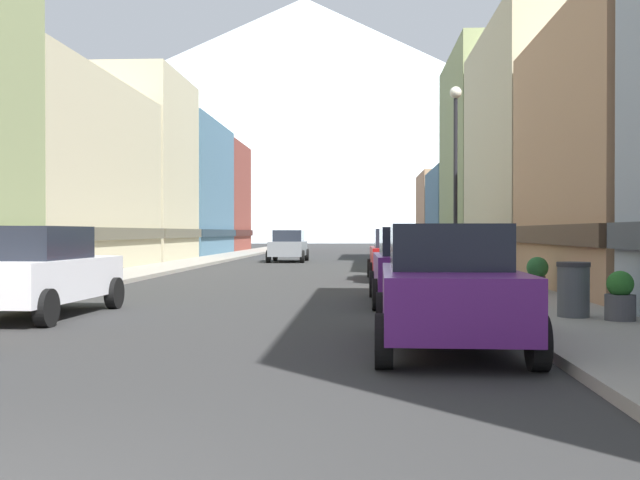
{
  "coord_description": "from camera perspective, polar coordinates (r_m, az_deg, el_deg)",
  "views": [
    {
      "loc": [
        2.59,
        -4.14,
        1.67
      ],
      "look_at": [
        0.6,
        31.47,
        1.3
      ],
      "focal_mm": 43.22,
      "sensor_mm": 36.0,
      "label": 1
    }
  ],
  "objects": [
    {
      "name": "trash_bin_right",
      "position": [
        14.5,
        18.25,
        -3.48
      ],
      "size": [
        0.59,
        0.59,
        0.98
      ],
      "color": "#4C5156",
      "rests_on": "sidewalk_right"
    },
    {
      "name": "car_driving_0",
      "position": [
        43.27,
        -2.36,
        -0.43
      ],
      "size": [
        2.06,
        4.4,
        1.78
      ],
      "color": "slate",
      "rests_on": "ground"
    },
    {
      "name": "car_left_1",
      "position": [
        16.11,
        -20.2,
        -2.18
      ],
      "size": [
        2.22,
        4.47,
        1.78
      ],
      "color": "silver",
      "rests_on": "ground"
    },
    {
      "name": "car_right_1",
      "position": [
        18.03,
        7.05,
        -1.85
      ],
      "size": [
        2.1,
        4.42,
        1.78
      ],
      "color": "#591E72",
      "rests_on": "ground"
    },
    {
      "name": "storefront_right_2",
      "position": [
        33.25,
        19.3,
        5.93
      ],
      "size": [
        8.82,
        12.13,
        9.89
      ],
      "color": "beige",
      "rests_on": "ground"
    },
    {
      "name": "sidewalk_left",
      "position": [
        40.16,
        -9.53,
        -1.69
      ],
      "size": [
        2.5,
        100.0,
        0.15
      ],
      "primitive_type": "cube",
      "color": "gray",
      "rests_on": "ground"
    },
    {
      "name": "storefront_left_5",
      "position": [
        66.15,
        -9.4,
        2.95
      ],
      "size": [
        8.93,
        9.11,
        9.13
      ],
      "color": "brown",
      "rests_on": "ground"
    },
    {
      "name": "storefront_right_3",
      "position": [
        45.29,
        15.61,
        5.64
      ],
      "size": [
        9.85,
        11.79,
        11.7
      ],
      "color": "#8C9966",
      "rests_on": "ground"
    },
    {
      "name": "potted_plant_0",
      "position": [
        20.23,
        15.8,
        -2.31
      ],
      "size": [
        0.54,
        0.54,
        0.89
      ],
      "color": "#4C4C51",
      "rests_on": "sidewalk_right"
    },
    {
      "name": "sidewalk_right",
      "position": [
        39.34,
        8.54,
        -1.74
      ],
      "size": [
        2.5,
        100.0,
        0.15
      ],
      "primitive_type": "cube",
      "color": "gray",
      "rests_on": "ground"
    },
    {
      "name": "potted_plant_1",
      "position": [
        14.2,
        21.33,
        -3.96
      ],
      "size": [
        0.51,
        0.51,
        0.85
      ],
      "color": "#4C4C51",
      "rests_on": "sidewalk_right"
    },
    {
      "name": "pedestrian_0",
      "position": [
        24.14,
        -18.29,
        -1.33
      ],
      "size": [
        0.36,
        0.36,
        1.57
      ],
      "color": "navy",
      "rests_on": "sidewalk_left"
    },
    {
      "name": "storefront_right_5",
      "position": [
        67.54,
        10.72,
        1.91
      ],
      "size": [
        8.16,
        10.1,
        6.73
      ],
      "color": "tan",
      "rests_on": "ground"
    },
    {
      "name": "mountain_backdrop",
      "position": [
        267.82,
        -1.16,
        9.05
      ],
      "size": [
        302.25,
        302.25,
        82.15
      ],
      "primitive_type": "cone",
      "color": "silver",
      "rests_on": "ground"
    },
    {
      "name": "car_right_2",
      "position": [
        26.81,
        5.79,
        -1.05
      ],
      "size": [
        2.1,
        4.42,
        1.78
      ],
      "color": "#9E1111",
      "rests_on": "ground"
    },
    {
      "name": "storefront_left_3",
      "position": [
        45.14,
        -15.43,
        4.86
      ],
      "size": [
        8.86,
        8.47,
        10.44
      ],
      "color": "beige",
      "rests_on": "ground"
    },
    {
      "name": "pedestrian_1",
      "position": [
        27.01,
        10.99,
        -1.12
      ],
      "size": [
        0.36,
        0.36,
        1.56
      ],
      "color": "#333338",
      "rests_on": "sidewalk_right"
    },
    {
      "name": "storefront_left_4",
      "position": [
        55.49,
        -11.63,
        3.53
      ],
      "size": [
        8.47,
        12.41,
        9.38
      ],
      "color": "slate",
      "rests_on": "ground"
    },
    {
      "name": "streetlamp_right",
      "position": [
        23.44,
        10.0,
        6.26
      ],
      "size": [
        0.36,
        0.36,
        5.86
      ],
      "color": "black",
      "rests_on": "sidewalk_right"
    },
    {
      "name": "storefront_right_4",
      "position": [
        56.72,
        12.99,
        1.89
      ],
      "size": [
        9.76,
        10.94,
        6.17
      ],
      "color": "slate",
      "rests_on": "ground"
    },
    {
      "name": "car_right_0",
      "position": [
        11.15,
        9.45,
        -3.37
      ],
      "size": [
        2.15,
        4.44,
        1.78
      ],
      "color": "#591E72",
      "rests_on": "ground"
    },
    {
      "name": "storefront_left_2",
      "position": [
        33.86,
        -20.24,
        4.26
      ],
      "size": [
        6.99,
        13.99,
        8.01
      ],
      "color": "beige",
      "rests_on": "ground"
    }
  ]
}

